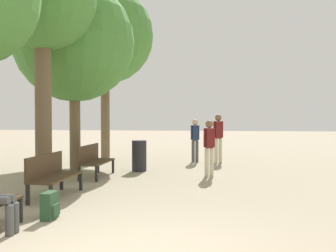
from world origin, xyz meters
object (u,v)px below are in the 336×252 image
object	(u,v)px
bench_row_1	(52,173)
pedestrian_near	(209,144)
backpack	(50,206)
tree_row_3	(105,36)
pedestrian_mid	(195,138)
pedestrian_far	(218,135)
tree_row_2	(74,42)
trash_bin	(139,156)
bench_row_2	(94,159)

from	to	relation	value
bench_row_1	pedestrian_near	xyz separation A→B (m)	(3.15, 3.11, 0.40)
backpack	tree_row_3	bearing A→B (deg)	101.11
bench_row_1	pedestrian_mid	bearing A→B (deg)	67.86
backpack	pedestrian_far	distance (m)	8.34
tree_row_2	pedestrian_far	size ratio (longest dim) A/B	3.29
tree_row_3	pedestrian_near	distance (m)	6.59
pedestrian_near	trash_bin	bearing A→B (deg)	161.22
tree_row_2	pedestrian_near	xyz separation A→B (m)	(4.05, -0.43, -3.00)
bench_row_2	tree_row_3	distance (m)	5.91
backpack	pedestrian_near	size ratio (longest dim) A/B	0.28
backpack	trash_bin	distance (m)	5.45
tree_row_2	pedestrian_near	distance (m)	5.06
trash_bin	tree_row_2	bearing A→B (deg)	-171.36
tree_row_3	pedestrian_far	bearing A→B (deg)	-4.71
bench_row_2	pedestrian_far	world-z (taller)	pedestrian_far
tree_row_2	tree_row_3	world-z (taller)	tree_row_3
tree_row_3	pedestrian_near	bearing A→B (deg)	-40.81
tree_row_2	bench_row_2	bearing A→B (deg)	-46.20
bench_row_1	backpack	bearing A→B (deg)	-66.08
bench_row_2	backpack	distance (m)	4.27
pedestrian_mid	bench_row_1	bearing A→B (deg)	-112.14
pedestrian_mid	trash_bin	xyz separation A→B (m)	(-1.55, -2.46, -0.43)
backpack	pedestrian_mid	distance (m)	8.14
tree_row_2	backpack	size ratio (longest dim) A/B	12.97
bench_row_1	pedestrian_far	xyz separation A→B (m)	(3.40, 6.25, 0.50)
tree_row_3	backpack	bearing A→B (deg)	-78.89
tree_row_3	bench_row_2	bearing A→B (deg)	-77.31
bench_row_1	trash_bin	world-z (taller)	trash_bin
tree_row_2	pedestrian_far	world-z (taller)	tree_row_2
tree_row_2	bench_row_1	bearing A→B (deg)	-75.71
backpack	pedestrian_mid	bearing A→B (deg)	76.81
tree_row_3	pedestrian_mid	distance (m)	5.19
tree_row_3	pedestrian_mid	world-z (taller)	tree_row_3
bench_row_1	tree_row_3	distance (m)	7.91
bench_row_2	backpack	xyz separation A→B (m)	(0.71, -4.20, -0.28)
pedestrian_mid	backpack	bearing A→B (deg)	-103.19
tree_row_2	backpack	world-z (taller)	tree_row_2
pedestrian_far	pedestrian_mid	bearing A→B (deg)	177.12
bench_row_2	backpack	world-z (taller)	bench_row_2
bench_row_2	pedestrian_near	size ratio (longest dim) A/B	1.03
backpack	trash_bin	xyz separation A→B (m)	(0.31, 5.44, 0.25)
pedestrian_far	trash_bin	distance (m)	3.44
tree_row_3	pedestrian_far	xyz separation A→B (m)	(4.30, -0.35, -3.75)
tree_row_3	backpack	xyz separation A→B (m)	(1.61, -8.21, -4.53)
pedestrian_near	pedestrian_far	distance (m)	3.16
tree_row_3	pedestrian_far	size ratio (longest dim) A/B	3.81
bench_row_1	pedestrian_mid	xyz separation A→B (m)	(2.56, 6.30, 0.40)
tree_row_2	pedestrian_near	size ratio (longest dim) A/B	3.67
bench_row_2	pedestrian_mid	distance (m)	4.51
pedestrian_mid	tree_row_2	bearing A→B (deg)	-141.53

